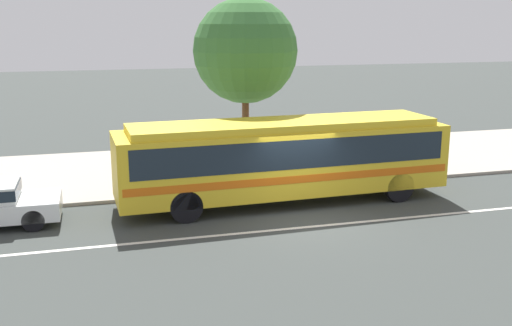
% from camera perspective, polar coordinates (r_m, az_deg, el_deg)
% --- Properties ---
extents(ground_plane, '(120.00, 120.00, 0.00)m').
position_cam_1_polar(ground_plane, '(18.75, 4.40, -5.21)').
color(ground_plane, '#383C3A').
extents(sidewalk_slab, '(60.00, 8.00, 0.12)m').
position_cam_1_polar(sidewalk_slab, '(25.32, -1.06, -0.13)').
color(sidewalk_slab, '#A2998D').
rests_on(sidewalk_slab, ground_plane).
extents(lane_stripe_center, '(56.00, 0.16, 0.01)m').
position_cam_1_polar(lane_stripe_center, '(18.04, 5.26, -5.98)').
color(lane_stripe_center, silver).
rests_on(lane_stripe_center, ground_plane).
extents(transit_bus, '(11.02, 2.86, 2.75)m').
position_cam_1_polar(transit_bus, '(19.96, 2.66, 0.73)').
color(transit_bus, gold).
rests_on(transit_bus, ground_plane).
extents(pedestrian_waiting_near_sign, '(0.48, 0.48, 1.62)m').
position_cam_1_polar(pedestrian_waiting_near_sign, '(21.28, -7.45, -0.07)').
color(pedestrian_waiting_near_sign, '#2D3941').
rests_on(pedestrian_waiting_near_sign, sidewalk_slab).
extents(pedestrian_walking_along_curb, '(0.38, 0.38, 1.63)m').
position_cam_1_polar(pedestrian_walking_along_curb, '(22.56, 6.03, 0.76)').
color(pedestrian_walking_along_curb, slate).
rests_on(pedestrian_walking_along_curb, sidewalk_slab).
extents(pedestrian_standing_by_tree, '(0.45, 0.45, 1.65)m').
position_cam_1_polar(pedestrian_standing_by_tree, '(23.26, 9.23, 1.07)').
color(pedestrian_standing_by_tree, '#372C30').
rests_on(pedestrian_standing_by_tree, sidewalk_slab).
extents(street_tree_near_stop, '(3.93, 3.93, 6.67)m').
position_cam_1_polar(street_tree_near_stop, '(23.03, -1.02, 10.49)').
color(street_tree_near_stop, brown).
rests_on(street_tree_near_stop, sidewalk_slab).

